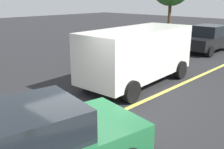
% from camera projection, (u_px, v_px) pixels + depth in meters
% --- Properties ---
extents(ground_plane, '(80.00, 80.00, 0.00)m').
position_uv_depth(ground_plane, '(90.00, 125.00, 7.12)').
color(ground_plane, '#262628').
extents(lane_marking_centre, '(28.00, 0.16, 0.01)m').
position_uv_depth(lane_marking_centre, '(154.00, 96.00, 9.19)').
color(lane_marking_centre, '#E0D14C').
extents(white_van, '(5.31, 2.52, 2.20)m').
position_uv_depth(white_van, '(138.00, 53.00, 10.27)').
color(white_van, silver).
rests_on(white_van, ground_plane).
extents(car_black_approaching, '(4.14, 2.14, 1.66)m').
position_uv_depth(car_black_approaching, '(208.00, 39.00, 16.66)').
color(car_black_approaching, black).
rests_on(car_black_approaching, ground_plane).
extents(car_green_behind_van, '(4.40, 2.61, 1.55)m').
position_uv_depth(car_green_behind_van, '(34.00, 146.00, 4.71)').
color(car_green_behind_van, '#236B3D').
rests_on(car_green_behind_van, ground_plane).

